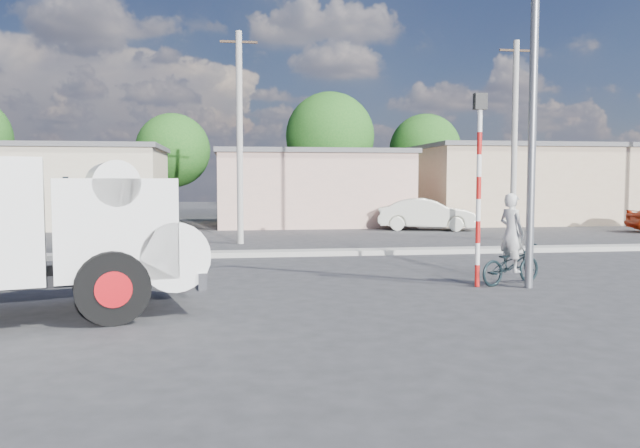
{
  "coord_description": "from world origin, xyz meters",
  "views": [
    {
      "loc": [
        -2.33,
        -11.93,
        2.42
      ],
      "look_at": [
        -0.08,
        3.9,
        1.3
      ],
      "focal_mm": 35.0,
      "sensor_mm": 36.0,
      "label": 1
    }
  ],
  "objects": [
    {
      "name": "building_row",
      "position": [
        1.1,
        22.0,
        2.13
      ],
      "size": [
        37.8,
        7.3,
        4.44
      ],
      "color": "#C7B496",
      "rests_on": "ground"
    },
    {
      "name": "tree_row",
      "position": [
        -2.27,
        28.62,
        4.83
      ],
      "size": [
        34.13,
        7.32,
        8.1
      ],
      "color": "#38281E",
      "rests_on": "ground"
    },
    {
      "name": "bicycle",
      "position": [
        4.09,
        1.67,
        0.48
      ],
      "size": [
        1.92,
        1.3,
        0.96
      ],
      "primitive_type": "imported",
      "rotation": [
        0.0,
        0.0,
        1.97
      ],
      "color": "black",
      "rests_on": "ground"
    },
    {
      "name": "cyclist",
      "position": [
        4.09,
        1.67,
        0.91
      ],
      "size": [
        0.66,
        0.78,
        1.82
      ],
      "primitive_type": "imported",
      "rotation": [
        0.0,
        0.0,
        1.97
      ],
      "color": "silver",
      "rests_on": "ground"
    },
    {
      "name": "median",
      "position": [
        0.0,
        8.0,
        0.08
      ],
      "size": [
        40.0,
        0.8,
        0.16
      ],
      "primitive_type": "cube",
      "color": "#99968E",
      "rests_on": "ground"
    },
    {
      "name": "ground_plane",
      "position": [
        0.0,
        0.0,
        0.0
      ],
      "size": [
        120.0,
        120.0,
        0.0
      ],
      "primitive_type": "plane",
      "color": "#2B2B2E",
      "rests_on": "ground"
    },
    {
      "name": "utility_poles",
      "position": [
        3.25,
        12.0,
        4.07
      ],
      "size": [
        35.4,
        0.24,
        8.0
      ],
      "color": "#99968E",
      "rests_on": "ground"
    },
    {
      "name": "traffic_pole",
      "position": [
        3.2,
        1.5,
        2.59
      ],
      "size": [
        0.28,
        0.18,
        4.36
      ],
      "color": "red",
      "rests_on": "ground"
    },
    {
      "name": "streetlight",
      "position": [
        4.14,
        1.2,
        4.96
      ],
      "size": [
        2.34,
        0.22,
        9.0
      ],
      "color": "slate",
      "rests_on": "ground"
    },
    {
      "name": "car_cream",
      "position": [
        7.12,
        17.34,
        0.77
      ],
      "size": [
        4.97,
        2.95,
        1.55
      ],
      "primitive_type": "imported",
      "rotation": [
        0.0,
        0.0,
        1.27
      ],
      "color": "silver",
      "rests_on": "ground"
    }
  ]
}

